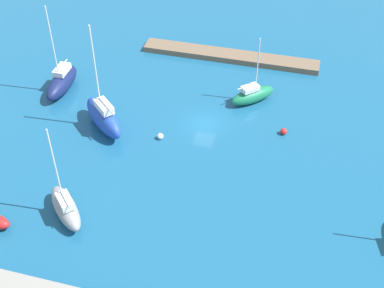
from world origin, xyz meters
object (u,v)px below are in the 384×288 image
at_px(pier_dock, 230,56).
at_px(sailboat_blue_east_end, 103,117).
at_px(sailboat_gray_lone_south, 66,207).
at_px(sailboat_green_lone_north, 253,95).
at_px(mooring_buoy_red, 284,131).
at_px(mooring_buoy_white, 160,136).
at_px(sailboat_navy_far_south, 62,82).

relative_size(pier_dock, sailboat_blue_east_end, 1.88).
xyz_separation_m(pier_dock, sailboat_blue_east_end, (11.01, 19.26, 1.34)).
bearing_deg(sailboat_gray_lone_south, sailboat_blue_east_end, -37.74).
relative_size(sailboat_gray_lone_south, sailboat_green_lone_north, 1.21).
distance_m(sailboat_green_lone_north, mooring_buoy_red, 7.17).
height_order(sailboat_gray_lone_south, mooring_buoy_white, sailboat_gray_lone_south).
bearing_deg(sailboat_navy_far_south, mooring_buoy_red, 85.59).
relative_size(sailboat_green_lone_north, mooring_buoy_white, 12.00).
distance_m(sailboat_blue_east_end, mooring_buoy_red, 20.89).
xyz_separation_m(sailboat_navy_far_south, mooring_buoy_red, (-28.60, 1.62, -0.95)).
distance_m(sailboat_gray_lone_south, sailboat_blue_east_end, 13.73).
xyz_separation_m(pier_dock, mooring_buoy_red, (-9.38, 14.91, -0.01)).
distance_m(sailboat_blue_east_end, sailboat_navy_far_south, 10.16).
height_order(sailboat_blue_east_end, sailboat_navy_far_south, sailboat_blue_east_end).
xyz_separation_m(sailboat_green_lone_north, mooring_buoy_red, (-4.60, 5.45, -0.64)).
bearing_deg(sailboat_green_lone_north, pier_dock, 73.04).
bearing_deg(mooring_buoy_white, sailboat_green_lone_north, -131.94).
height_order(sailboat_navy_far_south, mooring_buoy_red, sailboat_navy_far_south).
height_order(mooring_buoy_white, mooring_buoy_red, mooring_buoy_red).
distance_m(pier_dock, sailboat_green_lone_north, 10.61).
bearing_deg(sailboat_blue_east_end, sailboat_green_lone_north, -105.57).
bearing_deg(pier_dock, sailboat_blue_east_end, 60.24).
relative_size(sailboat_gray_lone_south, mooring_buoy_white, 14.49).
relative_size(sailboat_blue_east_end, mooring_buoy_white, 18.06).
relative_size(pier_dock, sailboat_navy_far_south, 2.09).
height_order(pier_dock, sailboat_blue_east_end, sailboat_blue_east_end).
relative_size(sailboat_navy_far_south, sailboat_green_lone_north, 1.36).
bearing_deg(pier_dock, mooring_buoy_white, 77.91).
bearing_deg(sailboat_navy_far_south, sailboat_green_lone_north, 97.90).
height_order(sailboat_gray_lone_south, sailboat_green_lone_north, sailboat_gray_lone_south).
xyz_separation_m(sailboat_gray_lone_south, sailboat_green_lone_north, (-14.14, -23.42, -0.19)).
bearing_deg(sailboat_blue_east_end, pier_dock, -77.17).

